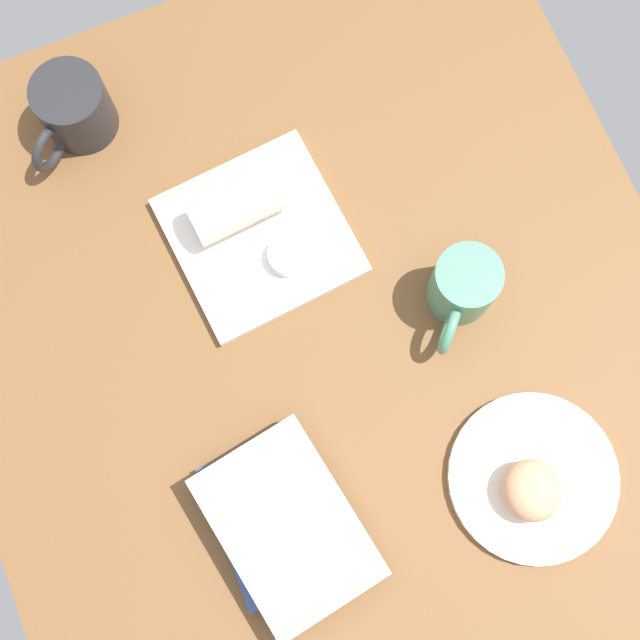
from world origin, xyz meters
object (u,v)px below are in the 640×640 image
(sauce_cup, at_px, (286,256))
(second_mug, at_px, (73,109))
(book_stack, at_px, (284,524))
(coffee_mug, at_px, (463,288))
(scone_pastry, at_px, (532,490))
(square_plate, at_px, (260,236))
(round_plate, at_px, (533,478))
(breakfast_wrap, at_px, (236,206))

(sauce_cup, distance_m, second_mug, 0.33)
(book_stack, xyz_separation_m, coffee_mug, (-0.17, 0.30, 0.02))
(coffee_mug, bearing_deg, scone_pastry, -5.52)
(second_mug, bearing_deg, scone_pastry, 27.28)
(book_stack, relative_size, second_mug, 1.88)
(square_plate, height_order, sauce_cup, sauce_cup)
(square_plate, distance_m, book_stack, 0.36)
(scone_pastry, relative_size, sauce_cup, 1.42)
(scone_pastry, distance_m, book_stack, 0.29)
(round_plate, bearing_deg, second_mug, -151.27)
(sauce_cup, xyz_separation_m, breakfast_wrap, (-0.08, -0.03, 0.02))
(coffee_mug, bearing_deg, square_plate, -129.89)
(scone_pastry, distance_m, breakfast_wrap, 0.49)
(round_plate, bearing_deg, book_stack, -102.11)
(scone_pastry, xyz_separation_m, book_stack, (-0.07, -0.28, -0.01))
(breakfast_wrap, relative_size, second_mug, 0.95)
(breakfast_wrap, height_order, coffee_mug, coffee_mug)
(coffee_mug, bearing_deg, book_stack, -60.02)
(round_plate, relative_size, sauce_cup, 3.97)
(breakfast_wrap, xyz_separation_m, second_mug, (-0.20, -0.14, 0.00))
(round_plate, xyz_separation_m, scone_pastry, (0.01, -0.02, 0.03))
(breakfast_wrap, height_order, second_mug, second_mug)
(square_plate, height_order, second_mug, second_mug)
(round_plate, distance_m, second_mug, 0.73)
(square_plate, xyz_separation_m, breakfast_wrap, (-0.03, -0.02, 0.04))
(scone_pastry, xyz_separation_m, square_plate, (-0.42, -0.18, -0.03))
(second_mug, bearing_deg, book_stack, 5.50)
(sauce_cup, bearing_deg, breakfast_wrap, -156.08)
(square_plate, bearing_deg, breakfast_wrap, -156.08)
(round_plate, xyz_separation_m, coffee_mug, (-0.24, 0.01, 0.04))
(coffee_mug, xyz_separation_m, second_mug, (-0.40, -0.36, -0.00))
(scone_pastry, bearing_deg, round_plate, 125.62)
(sauce_cup, height_order, book_stack, book_stack)
(coffee_mug, relative_size, second_mug, 0.91)
(square_plate, xyz_separation_m, second_mug, (-0.23, -0.16, 0.04))
(second_mug, bearing_deg, coffee_mug, 41.90)
(book_stack, bearing_deg, sauce_cup, 157.68)
(breakfast_wrap, xyz_separation_m, book_stack, (0.38, -0.09, -0.01))
(book_stack, height_order, second_mug, second_mug)
(sauce_cup, bearing_deg, coffee_mug, 55.59)
(round_plate, height_order, book_stack, book_stack)
(square_plate, relative_size, sauce_cup, 4.11)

